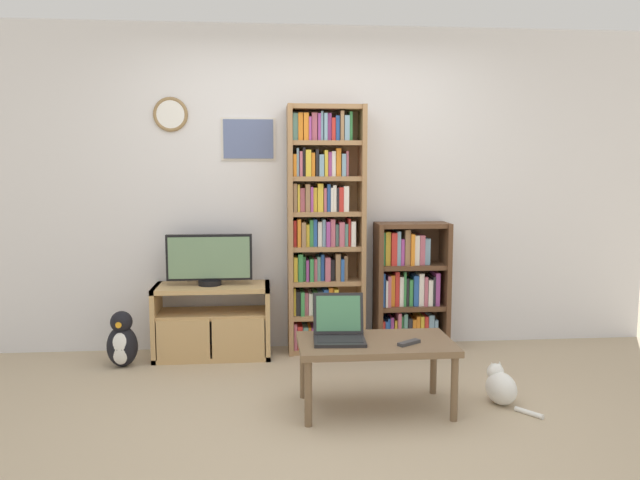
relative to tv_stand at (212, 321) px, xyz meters
The scene contains 11 objects.
ground_plane 1.65m from the tv_stand, 60.80° to the right, with size 18.00×18.00×0.00m, color tan.
wall_back 1.31m from the tv_stand, 18.76° to the left, with size 5.73×0.09×2.60m.
tv_stand is the anchor object (origin of this frame).
television 0.48m from the tv_stand, 128.82° to the left, with size 0.66×0.18×0.40m.
bookshelf_tall 1.13m from the tv_stand, ahead, with size 0.61×0.28×1.96m.
bookshelf_short 1.60m from the tv_stand, ahead, with size 0.59×0.29×1.04m.
coffee_table 1.59m from the tv_stand, 47.14° to the right, with size 0.94×0.53×0.43m.
laptop 1.42m from the tv_stand, 52.37° to the right, with size 0.33×0.32×0.27m.
remote_near_laptop 1.79m from the tv_stand, 44.78° to the right, with size 0.16×0.13×0.02m.
cat 2.21m from the tv_stand, 31.48° to the right, with size 0.28×0.40×0.25m.
penguin_figurine 0.69m from the tv_stand, 163.65° to the right, with size 0.23×0.20×0.42m.
Camera 1 is at (-0.39, -3.40, 1.49)m, focal length 35.00 mm.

